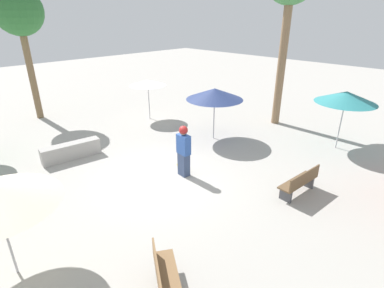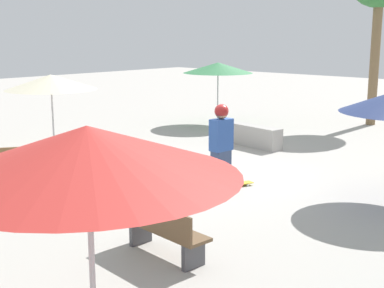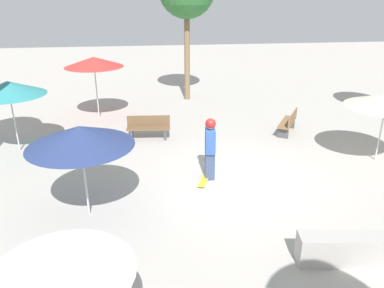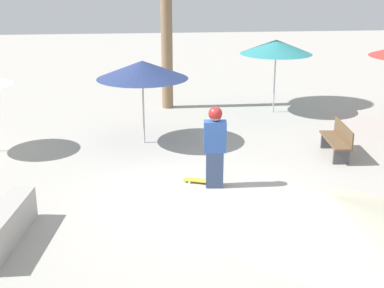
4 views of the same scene
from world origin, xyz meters
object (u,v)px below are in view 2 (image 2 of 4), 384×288
Objects in this scene: skateboard at (236,184)px; bench_far at (162,230)px; shade_umbrella_green at (218,68)px; shade_umbrella_red at (87,152)px; shade_umbrella_cream at (51,82)px; skater_main at (221,143)px; concrete_ledge at (250,135)px.

skateboard is 4.05m from bench_far.
shade_umbrella_green reaches higher than bench_far.
shade_umbrella_green is (6.07, 5.60, 2.04)m from skateboard.
skateboard is 0.31× the size of shade_umbrella_red.
shade_umbrella_cream is 6.90m from shade_umbrella_green.
skater_main reaches higher than concrete_ledge.
skater_main is at bearing -139.70° from shade_umbrella_green.
bench_far is 0.65× the size of shade_umbrella_cream.
shade_umbrella_cream reaches higher than concrete_ledge.
shade_umbrella_cream is (-0.82, 5.84, 1.96)m from skateboard.
shade_umbrella_cream reaches higher than bench_far.
shade_umbrella_red is 11.09m from shade_umbrella_cream.
skater_main is 1.13× the size of bench_far.
shade_umbrella_cream is 0.99× the size of shade_umbrella_green.
shade_umbrella_green reaches higher than skater_main.
bench_far is (-3.74, -1.49, 0.37)m from skateboard.
shade_umbrella_red is at bearing -143.11° from skater_main.
shade_umbrella_green is (9.81, 7.09, 1.68)m from bench_far.
skater_main is 0.70× the size of shade_umbrella_red.
concrete_ledge is at bearing -36.44° from shade_umbrella_cream.
shade_umbrella_cream is at bearing 118.85° from skateboard.
shade_umbrella_red reaches higher than bench_far.
shade_umbrella_cream is (5.78, 9.45, -0.40)m from shade_umbrella_red.
concrete_ledge is (4.08, 2.22, -0.68)m from skater_main.
shade_umbrella_red is at bearing -130.51° from skateboard.
concrete_ledge is 0.90× the size of shade_umbrella_cream.
bench_far is at bearing 36.47° from shade_umbrella_red.
shade_umbrella_red is at bearing -121.46° from shade_umbrella_cream.
shade_umbrella_green reaches higher than skateboard.
shade_umbrella_red reaches higher than concrete_ledge.
skater_main reaches higher than skateboard.
skateboard is (0.28, -0.21, -0.94)m from skater_main.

